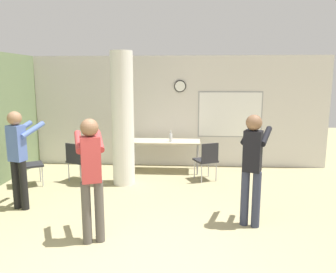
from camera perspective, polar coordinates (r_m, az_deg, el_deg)
wall_back at (r=8.40m, az=0.19°, el=4.33°), size 8.00×0.15×2.80m
support_pillar at (r=6.93m, az=-7.89°, el=2.99°), size 0.46×0.46×2.80m
folding_table at (r=7.94m, az=-0.87°, el=-1.11°), size 1.79×0.63×0.76m
bottle_on_table at (r=7.77m, az=0.48°, el=-0.16°), size 0.07×0.07×0.28m
chair_near_pillar at (r=7.44m, az=-15.44°, el=-3.77°), size 0.58×0.58×0.87m
chair_by_left_wall at (r=7.47m, az=-23.25°, el=-4.17°), size 0.61×0.61×0.87m
chair_table_right at (r=7.26m, az=6.80°, el=-3.80°), size 0.58×0.58×0.87m
person_playing_front at (r=4.56m, az=-13.25°, el=-5.84°), size 0.55×0.70×1.74m
person_playing_side at (r=5.09m, az=14.51°, el=-4.24°), size 0.55×0.72×1.73m
person_watching_back at (r=6.14m, az=-24.59°, el=-2.51°), size 0.50×0.68×1.71m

